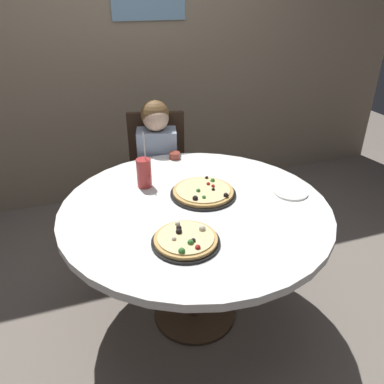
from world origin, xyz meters
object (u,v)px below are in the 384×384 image
Objects in this scene: dining_table at (195,219)px; diner_child at (159,190)px; pizza_veggie at (186,240)px; pizza_cheese at (203,192)px; soda_cup at (144,173)px; chair_wooden at (158,172)px; sauce_bowl at (175,155)px; plate_small at (291,192)px.

diner_child is at bearing 91.46° from dining_table.
pizza_cheese is (0.22, 0.37, -0.00)m from pizza_veggie.
chair_wooden is at bearing 70.04° from soda_cup.
diner_child reaches higher than pizza_veggie.
sauce_bowl is at bearing 76.32° from pizza_veggie.
diner_child is at bearing 82.71° from pizza_veggie.
dining_table is 0.89m from chair_wooden.
sauce_bowl is at bearing 83.22° from dining_table.
dining_table is 1.25× the size of diner_child.
dining_table is 4.41× the size of soda_cup.
diner_child is (-0.04, -0.18, -0.05)m from chair_wooden.
soda_cup is at bearing -112.98° from diner_child.
dining_table is at bearing -55.90° from soda_cup.
sauce_bowl is (0.05, -0.28, 0.24)m from chair_wooden.
pizza_cheese is (0.08, 0.09, 0.10)m from dining_table.
chair_wooden is 3.19× the size of pizza_veggie.
pizza_cheese is at bearing 49.06° from dining_table.
chair_wooden is 0.88× the size of diner_child.
chair_wooden is at bearing 81.91° from pizza_veggie.
dining_table is at bearing -91.40° from chair_wooden.
chair_wooden is 0.19m from diner_child.
chair_wooden is 1.08m from plate_small.
diner_child is 1.04m from pizza_veggie.
dining_table is at bearing -130.94° from pizza_cheese.
soda_cup is 1.71× the size of plate_small.
plate_small is at bearing -61.52° from chair_wooden.
pizza_cheese is 0.51m from sauce_bowl.
pizza_veggie reaches higher than plate_small.
pizza_veggie is at bearing -97.29° from diner_child.
chair_wooden reaches higher than sauce_bowl.
diner_child is 0.68m from pizza_cheese.
pizza_veggie is at bearing -120.38° from pizza_cheese.
plate_small is (0.45, -0.64, -0.02)m from sauce_bowl.
pizza_veggie is at bearing -98.09° from chair_wooden.
sauce_bowl reaches higher than dining_table.
diner_child is at bearing 67.02° from soda_cup.
pizza_veggie is 0.43m from pizza_cheese.
soda_cup reaches higher than pizza_cheese.
plate_small is (0.72, -0.33, -0.08)m from soda_cup.
pizza_veggie is at bearing -103.68° from sauce_bowl.
diner_child reaches higher than sauce_bowl.
soda_cup is at bearing -130.43° from sauce_bowl.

